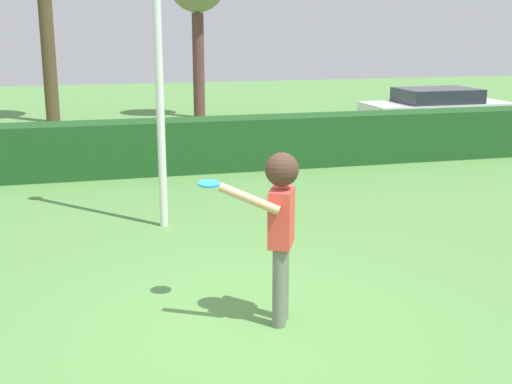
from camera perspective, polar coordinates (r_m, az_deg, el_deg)
The scene contains 6 objects.
ground_plane at distance 6.98m, azimuth -0.28°, elevation -11.28°, with size 60.00×60.00×0.00m, color #598F47.
person at distance 6.64m, azimuth 2.11°, elevation -2.11°, with size 0.83×0.52×1.79m.
frisbee at distance 7.04m, azimuth -4.05°, elevation 0.72°, with size 0.24×0.24×0.04m.
lamppost at distance 9.90m, azimuth -8.49°, elevation 15.12°, with size 0.24×0.24×5.77m.
hedge_row at distance 14.00m, azimuth -8.06°, elevation 3.88°, with size 27.59×0.90×1.09m, color #1D4D1F.
parked_car_white at distance 19.96m, azimuth 15.19°, elevation 6.96°, with size 4.22×1.84×1.25m.
Camera 1 is at (-1.57, -6.11, 2.99)m, focal length 46.69 mm.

